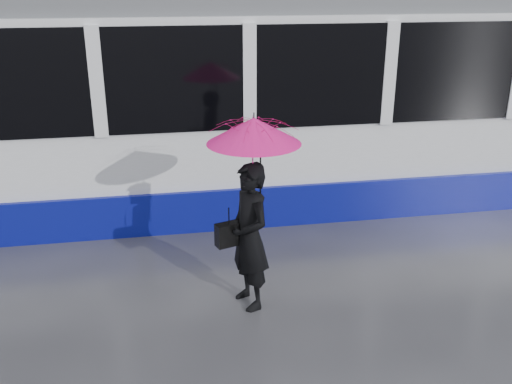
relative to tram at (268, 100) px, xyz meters
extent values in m
plane|color=#2D2D32|center=(-1.04, -2.50, -1.64)|extent=(90.00, 90.00, 0.00)
cube|color=#3F3D38|center=(-1.04, -0.72, -1.63)|extent=(34.00, 0.07, 0.02)
cube|color=#3F3D38|center=(-1.04, 0.72, -1.63)|extent=(34.00, 0.07, 0.02)
cube|color=white|center=(0.00, 0.00, -0.11)|extent=(24.00, 2.40, 2.95)
cube|color=navy|center=(0.00, 0.00, -1.33)|extent=(24.00, 2.56, 0.62)
cube|color=black|center=(0.00, 0.00, 0.56)|extent=(23.00, 2.48, 1.40)
imported|color=black|center=(-0.86, -3.30, -0.80)|extent=(0.57, 0.70, 1.67)
imported|color=#FF156F|center=(-0.81, -3.30, 0.12)|extent=(1.16, 1.17, 0.83)
cone|color=#FF156F|center=(-0.81, -3.30, 0.38)|extent=(1.24, 1.24, 0.27)
cylinder|color=black|center=(-0.81, -3.30, 0.54)|extent=(0.01, 0.01, 0.06)
cylinder|color=black|center=(-0.74, -3.28, -0.19)|extent=(0.02, 0.02, 0.73)
cube|color=black|center=(-1.08, -3.28, -0.76)|extent=(0.32, 0.22, 0.26)
cylinder|color=black|center=(-1.08, -3.28, -0.55)|extent=(0.01, 0.01, 0.18)
camera|label=1|loc=(-1.79, -8.85, 1.84)|focal=40.00mm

